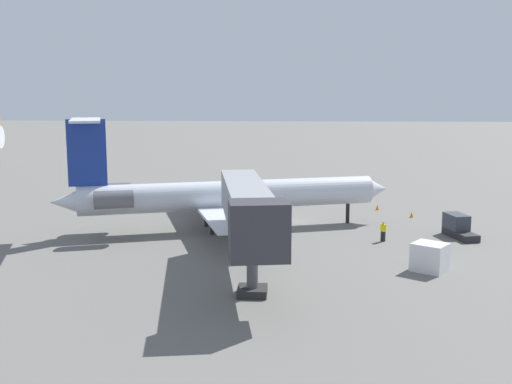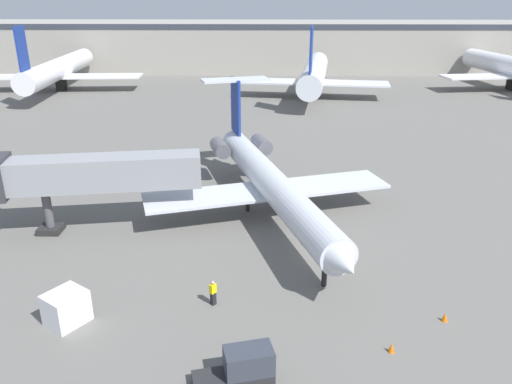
{
  "view_description": "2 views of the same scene",
  "coord_description": "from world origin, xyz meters",
  "px_view_note": "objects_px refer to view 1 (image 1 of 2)",
  "views": [
    {
      "loc": [
        -57.05,
        0.48,
        12.33
      ],
      "look_at": [
        -1.23,
        3.71,
        3.14
      ],
      "focal_mm": 43.09,
      "sensor_mm": 36.0,
      "label": 1
    },
    {
      "loc": [
        -3.65,
        -33.67,
        18.1
      ],
      "look_at": [
        -4.41,
        3.68,
        3.26
      ],
      "focal_mm": 35.23,
      "sensor_mm": 36.0,
      "label": 2
    }
  ],
  "objects_px": {
    "baggage_tug_lead": "(458,227)",
    "regional_jet": "(219,194)",
    "traffic_cone_mid": "(412,215)",
    "traffic_cone_near": "(377,207)",
    "ground_crew_marshaller": "(383,231)",
    "jet_bridge": "(248,210)",
    "cargo_container_uld": "(430,257)"
  },
  "relations": [
    {
      "from": "baggage_tug_lead",
      "to": "regional_jet",
      "type": "bearing_deg",
      "value": 86.3
    },
    {
      "from": "traffic_cone_mid",
      "to": "traffic_cone_near",
      "type": "bearing_deg",
      "value": 36.78
    },
    {
      "from": "baggage_tug_lead",
      "to": "traffic_cone_mid",
      "type": "bearing_deg",
      "value": 16.75
    },
    {
      "from": "ground_crew_marshaller",
      "to": "traffic_cone_mid",
      "type": "distance_m",
      "value": 10.95
    },
    {
      "from": "traffic_cone_mid",
      "to": "jet_bridge",
      "type": "bearing_deg",
      "value": 145.99
    },
    {
      "from": "traffic_cone_near",
      "to": "traffic_cone_mid",
      "type": "distance_m",
      "value": 4.74
    },
    {
      "from": "regional_jet",
      "to": "jet_bridge",
      "type": "distance_m",
      "value": 15.59
    },
    {
      "from": "ground_crew_marshaller",
      "to": "cargo_container_uld",
      "type": "relative_size",
      "value": 0.58
    },
    {
      "from": "jet_bridge",
      "to": "traffic_cone_near",
      "type": "relative_size",
      "value": 31.68
    },
    {
      "from": "ground_crew_marshaller",
      "to": "cargo_container_uld",
      "type": "xyz_separation_m",
      "value": [
        -8.4,
        -1.97,
        0.13
      ]
    },
    {
      "from": "baggage_tug_lead",
      "to": "traffic_cone_near",
      "type": "relative_size",
      "value": 7.68
    },
    {
      "from": "ground_crew_marshaller",
      "to": "traffic_cone_near",
      "type": "xyz_separation_m",
      "value": [
        13.87,
        -1.43,
        -0.58
      ]
    },
    {
      "from": "ground_crew_marshaller",
      "to": "baggage_tug_lead",
      "type": "xyz_separation_m",
      "value": [
        2.1,
        -6.67,
        -0.02
      ]
    },
    {
      "from": "cargo_container_uld",
      "to": "jet_bridge",
      "type": "bearing_deg",
      "value": 104.7
    },
    {
      "from": "cargo_container_uld",
      "to": "ground_crew_marshaller",
      "type": "bearing_deg",
      "value": 13.2
    },
    {
      "from": "ground_crew_marshaller",
      "to": "traffic_cone_near",
      "type": "height_order",
      "value": "ground_crew_marshaller"
    },
    {
      "from": "ground_crew_marshaller",
      "to": "traffic_cone_mid",
      "type": "xyz_separation_m",
      "value": [
        10.07,
        -4.27,
        -0.58
      ]
    },
    {
      "from": "regional_jet",
      "to": "jet_bridge",
      "type": "height_order",
      "value": "regional_jet"
    },
    {
      "from": "jet_bridge",
      "to": "traffic_cone_near",
      "type": "bearing_deg",
      "value": -24.85
    },
    {
      "from": "baggage_tug_lead",
      "to": "traffic_cone_near",
      "type": "distance_m",
      "value": 12.9
    },
    {
      "from": "traffic_cone_near",
      "to": "ground_crew_marshaller",
      "type": "bearing_deg",
      "value": 174.12
    },
    {
      "from": "baggage_tug_lead",
      "to": "cargo_container_uld",
      "type": "relative_size",
      "value": 1.46
    },
    {
      "from": "baggage_tug_lead",
      "to": "cargo_container_uld",
      "type": "bearing_deg",
      "value": 155.9
    },
    {
      "from": "ground_crew_marshaller",
      "to": "traffic_cone_mid",
      "type": "bearing_deg",
      "value": -22.96
    },
    {
      "from": "baggage_tug_lead",
      "to": "cargo_container_uld",
      "type": "distance_m",
      "value": 11.5
    },
    {
      "from": "regional_jet",
      "to": "jet_bridge",
      "type": "relative_size",
      "value": 1.72
    },
    {
      "from": "jet_bridge",
      "to": "regional_jet",
      "type": "bearing_deg",
      "value": 13.63
    },
    {
      "from": "baggage_tug_lead",
      "to": "jet_bridge",
      "type": "bearing_deg",
      "value": 128.86
    },
    {
      "from": "regional_jet",
      "to": "ground_crew_marshaller",
      "type": "xyz_separation_m",
      "value": [
        -3.44,
        -14.05,
        -2.39
      ]
    },
    {
      "from": "ground_crew_marshaller",
      "to": "cargo_container_uld",
      "type": "distance_m",
      "value": 8.63
    },
    {
      "from": "cargo_container_uld",
      "to": "traffic_cone_near",
      "type": "distance_m",
      "value": 22.29
    },
    {
      "from": "cargo_container_uld",
      "to": "traffic_cone_near",
      "type": "height_order",
      "value": "cargo_container_uld"
    }
  ]
}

